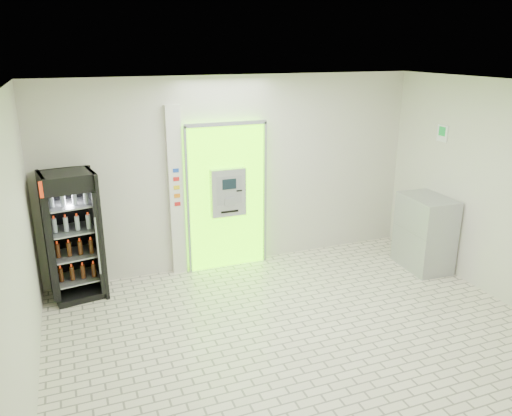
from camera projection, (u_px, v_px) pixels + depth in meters
ground at (304, 339)px, 6.08m from camera, size 6.00×6.00×0.00m
room_shell at (309, 194)px, 5.51m from camera, size 6.00×6.00×6.00m
atm_assembly at (226, 196)px, 7.79m from camera, size 1.30×0.24×2.33m
pillar at (176, 192)px, 7.52m from camera, size 0.22×0.11×2.60m
beverage_cooler at (73, 238)px, 6.91m from camera, size 0.77×0.73×1.81m
steel_cabinet at (425, 233)px, 7.89m from camera, size 0.64×0.91×1.18m
exit_sign at (442, 133)px, 7.68m from camera, size 0.02×0.22×0.26m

